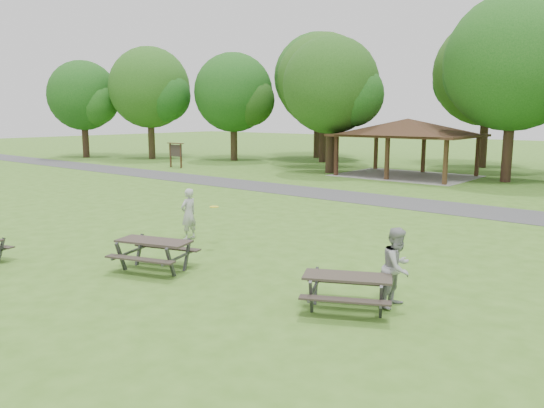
# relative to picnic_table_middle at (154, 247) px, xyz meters

# --- Properties ---
(ground) EXTENTS (160.00, 160.00, 0.00)m
(ground) POSITION_rel_picnic_table_middle_xyz_m (-0.37, 0.09, -0.62)
(ground) COLOR #3F7020
(ground) RESTS_ON ground
(asphalt_path) EXTENTS (120.00, 3.20, 0.02)m
(asphalt_path) POSITION_rel_picnic_table_middle_xyz_m (-0.37, 14.09, -0.61)
(asphalt_path) COLOR #414143
(asphalt_path) RESTS_ON ground
(pavilion) EXTENTS (8.60, 7.01, 3.76)m
(pavilion) POSITION_rel_picnic_table_middle_xyz_m (-4.37, 24.09, 2.44)
(pavilion) COLOR #331B12
(pavilion) RESTS_ON ground
(notice_board) EXTENTS (1.60, 0.30, 1.88)m
(notice_board) POSITION_rel_picnic_table_middle_xyz_m (-20.37, 18.09, 0.69)
(notice_board) COLOR #351F13
(notice_board) RESTS_ON ground
(tree_row_a) EXTENTS (7.56, 7.20, 9.97)m
(tree_row_a) POSITION_rel_picnic_table_middle_xyz_m (-28.28, 22.12, 5.53)
(tree_row_a) COLOR #302215
(tree_row_a) RESTS_ON ground
(tree_row_b) EXTENTS (7.14, 6.80, 9.28)m
(tree_row_b) POSITION_rel_picnic_table_middle_xyz_m (-21.29, 25.62, 5.05)
(tree_row_b) COLOR #312316
(tree_row_b) RESTS_ON ground
(tree_row_c) EXTENTS (8.19, 7.80, 10.67)m
(tree_row_c) POSITION_rel_picnic_table_middle_xyz_m (-14.27, 29.12, 5.92)
(tree_row_c) COLOR black
(tree_row_c) RESTS_ON ground
(tree_row_d) EXTENTS (6.93, 6.60, 9.27)m
(tree_row_d) POSITION_rel_picnic_table_middle_xyz_m (-9.29, 22.62, 5.15)
(tree_row_d) COLOR black
(tree_row_d) RESTS_ON ground
(tree_row_e) EXTENTS (8.40, 8.00, 11.02)m
(tree_row_e) POSITION_rel_picnic_table_middle_xyz_m (1.73, 25.12, 6.16)
(tree_row_e) COLOR #301D15
(tree_row_e) RESTS_ON ground
(tree_deep_a) EXTENTS (8.40, 8.00, 11.38)m
(tree_deep_a) POSITION_rel_picnic_table_middle_xyz_m (-17.27, 32.62, 6.51)
(tree_deep_a) COLOR #312016
(tree_deep_a) RESTS_ON ground
(tree_deep_b) EXTENTS (8.40, 8.00, 11.13)m
(tree_deep_b) POSITION_rel_picnic_table_middle_xyz_m (-2.27, 33.12, 6.27)
(tree_deep_b) COLOR #321E16
(tree_deep_b) RESTS_ON ground
(tree_flank_left) EXTENTS (6.72, 6.40, 8.93)m
(tree_flank_left) POSITION_rel_picnic_table_middle_xyz_m (-34.29, 19.12, 4.91)
(tree_flank_left) COLOR black
(tree_flank_left) RESTS_ON ground
(picnic_table_middle) EXTENTS (2.32, 2.08, 0.84)m
(picnic_table_middle) POSITION_rel_picnic_table_middle_xyz_m (0.00, 0.00, 0.00)
(picnic_table_middle) COLOR #312924
(picnic_table_middle) RESTS_ON ground
(picnic_table_far) EXTENTS (2.27, 2.12, 0.79)m
(picnic_table_far) POSITION_rel_picnic_table_middle_xyz_m (5.42, 0.72, -0.04)
(picnic_table_far) COLOR #312A23
(picnic_table_far) RESTS_ON ground
(frisbee_in_flight) EXTENTS (0.29, 0.29, 0.02)m
(frisbee_in_flight) POSITION_rel_picnic_table_middle_xyz_m (-0.51, 2.71, 0.65)
(frisbee_in_flight) COLOR yellow
(frisbee_in_flight) RESTS_ON ground
(frisbee_thrower) EXTENTS (0.42, 0.62, 1.68)m
(frisbee_thrower) POSITION_rel_picnic_table_middle_xyz_m (-1.95, 2.94, 0.22)
(frisbee_thrower) COLOR #A8A8AA
(frisbee_thrower) RESTS_ON ground
(frisbee_catcher) EXTENTS (0.66, 0.84, 1.72)m
(frisbee_catcher) POSITION_rel_picnic_table_middle_xyz_m (6.09, 1.62, 0.24)
(frisbee_catcher) COLOR #969799
(frisbee_catcher) RESTS_ON ground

